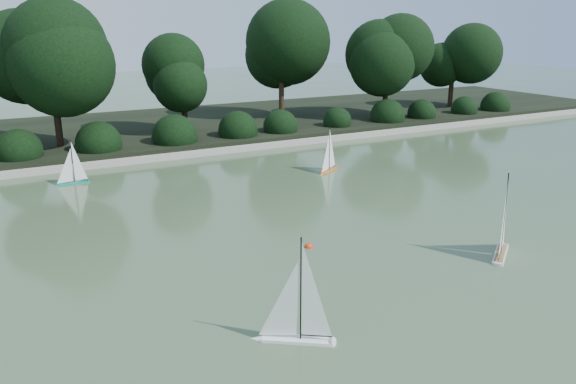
{
  "coord_description": "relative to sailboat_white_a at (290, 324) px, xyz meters",
  "views": [
    {
      "loc": [
        -4.74,
        -6.62,
        3.82
      ],
      "look_at": [
        0.1,
        2.43,
        0.7
      ],
      "focal_mm": 35.0,
      "sensor_mm": 36.0,
      "label": 1
    }
  ],
  "objects": [
    {
      "name": "sailboat_orange",
      "position": [
        4.8,
        6.79,
        -0.03
      ],
      "size": [
        0.87,
        0.59,
        1.29
      ],
      "color": "#CB6A16",
      "rests_on": "ground"
    },
    {
      "name": "ground",
      "position": [
        1.81,
        1.21,
        -0.23
      ],
      "size": [
        80.0,
        80.0,
        0.0
      ],
      "primitive_type": "plane",
      "color": "#2F4529",
      "rests_on": "ground"
    },
    {
      "name": "sailboat_teal",
      "position": [
        -1.4,
        8.77,
        -0.05
      ],
      "size": [
        0.86,
        0.14,
        1.18
      ],
      "color": "#098B76",
      "rests_on": "ground"
    },
    {
      "name": "pond_coping",
      "position": [
        1.81,
        10.21,
        -0.14
      ],
      "size": [
        40.0,
        0.35,
        0.18
      ],
      "primitive_type": "cube",
      "color": "gray",
      "rests_on": "ground"
    },
    {
      "name": "shrub_hedge",
      "position": [
        1.81,
        11.11,
        0.22
      ],
      "size": [
        29.1,
        1.1,
        1.1
      ],
      "color": "black",
      "rests_on": "ground"
    },
    {
      "name": "sailboat_white_b",
      "position": [
        4.52,
        0.73,
        0.01
      ],
      "size": [
        1.0,
        0.79,
        1.56
      ],
      "color": "silver",
      "rests_on": "ground"
    },
    {
      "name": "race_buoy",
      "position": [
        1.74,
        2.53,
        -0.23
      ],
      "size": [
        0.15,
        0.15,
        0.15
      ],
      "primitive_type": "sphere",
      "color": "red",
      "rests_on": "ground"
    },
    {
      "name": "sailboat_white_a",
      "position": [
        0.0,
        0.0,
        0.0
      ],
      "size": [
        0.97,
        0.73,
        1.49
      ],
      "color": "white",
      "rests_on": "ground"
    },
    {
      "name": "tree_line",
      "position": [
        3.04,
        12.64,
        2.41
      ],
      "size": [
        26.31,
        3.93,
        4.39
      ],
      "color": "black",
      "rests_on": "ground"
    },
    {
      "name": "far_bank",
      "position": [
        1.81,
        14.21,
        -0.08
      ],
      "size": [
        40.0,
        8.0,
        0.3
      ],
      "primitive_type": "cube",
      "color": "black",
      "rests_on": "ground"
    }
  ]
}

